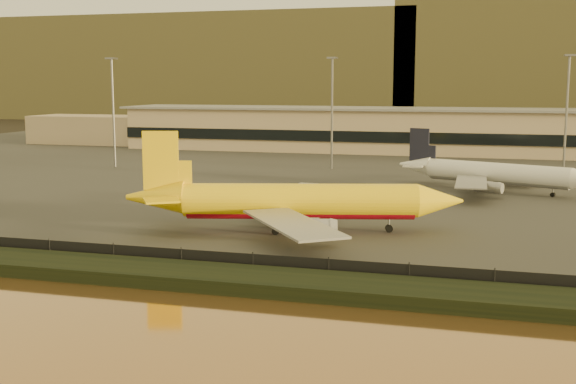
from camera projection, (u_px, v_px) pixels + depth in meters
ground at (271, 248)px, 87.45m from camera, size 900.00×900.00×0.00m
embankment at (221, 278)px, 71.17m from camera, size 320.00×7.00×1.40m
tarmac at (384, 164)px, 177.85m from camera, size 320.00×220.00×0.20m
perimeter_fence at (235, 263)px, 74.88m from camera, size 300.00×0.05×2.20m
terminal_building at (350, 130)px, 209.89m from camera, size 202.00×25.00×12.60m
apron_light_masts at (443, 102)px, 152.45m from camera, size 152.20×12.20×25.40m
distant_hills at (411, 62)px, 411.88m from camera, size 470.00×160.00×70.00m
dhl_cargo_jet at (294, 202)px, 95.42m from camera, size 44.29×42.51×13.38m
white_narrowbody_jet at (494, 174)px, 131.10m from camera, size 36.75×34.74×10.96m
gse_vehicle_yellow at (368, 199)px, 116.64m from camera, size 4.60×3.12×1.90m
gse_vehicle_white at (261, 194)px, 122.38m from camera, size 4.46×3.33×1.83m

